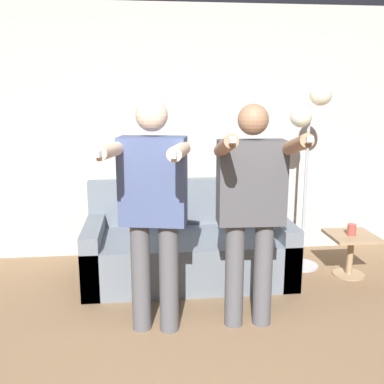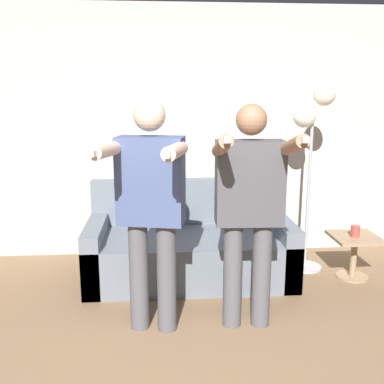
{
  "view_description": "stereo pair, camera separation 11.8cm",
  "coord_description": "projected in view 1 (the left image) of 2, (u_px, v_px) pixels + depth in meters",
  "views": [
    {
      "loc": [
        -0.25,
        -1.67,
        1.73
      ],
      "look_at": [
        0.14,
        1.86,
        0.94
      ],
      "focal_mm": 42.0,
      "sensor_mm": 36.0,
      "label": 1
    },
    {
      "loc": [
        -0.13,
        -1.68,
        1.73
      ],
      "look_at": [
        0.14,
        1.86,
        0.94
      ],
      "focal_mm": 42.0,
      "sensor_mm": 36.0,
      "label": 2
    }
  ],
  "objects": [
    {
      "name": "couch",
      "position": [
        188.0,
        248.0,
        4.27
      ],
      "size": [
        1.9,
        0.92,
        0.88
      ],
      "color": "slate",
      "rests_on": "ground_plane"
    },
    {
      "name": "wall_back",
      "position": [
        166.0,
        134.0,
        4.71
      ],
      "size": [
        10.0,
        0.05,
        2.6
      ],
      "color": "beige",
      "rests_on": "ground_plane"
    },
    {
      "name": "cup",
      "position": [
        352.0,
        230.0,
        4.21
      ],
      "size": [
        0.08,
        0.08,
        0.11
      ],
      "color": "#B7473D",
      "rests_on": "side_table"
    },
    {
      "name": "person_right",
      "position": [
        251.0,
        201.0,
        3.2
      ],
      "size": [
        0.56,
        0.68,
        1.65
      ],
      "rotation": [
        0.0,
        0.0,
        -0.04
      ],
      "color": "#56565B",
      "rests_on": "ground_plane"
    },
    {
      "name": "side_table",
      "position": [
        351.0,
        246.0,
        4.27
      ],
      "size": [
        0.43,
        0.43,
        0.41
      ],
      "color": "#A38460",
      "rests_on": "ground_plane"
    },
    {
      "name": "cat",
      "position": [
        158.0,
        173.0,
        4.43
      ],
      "size": [
        0.51,
        0.12,
        0.16
      ],
      "color": "#3D3833",
      "rests_on": "couch"
    },
    {
      "name": "person_left",
      "position": [
        153.0,
        202.0,
        3.13
      ],
      "size": [
        0.62,
        0.75,
        1.69
      ],
      "rotation": [
        0.0,
        0.0,
        -0.21
      ],
      "color": "#56565B",
      "rests_on": "ground_plane"
    },
    {
      "name": "floor_lamp",
      "position": [
        309.0,
        128.0,
        4.26
      ],
      "size": [
        0.39,
        0.34,
        1.81
      ],
      "color": "#B2B2B7",
      "rests_on": "ground_plane"
    }
  ]
}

